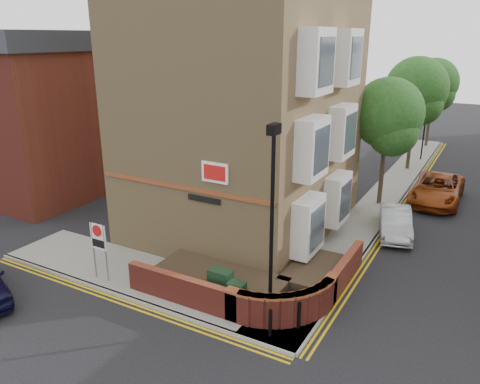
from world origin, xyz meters
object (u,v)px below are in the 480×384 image
at_px(zone_sign, 99,241).
at_px(silver_car_near, 395,222).
at_px(utility_cabinet_large, 221,286).
at_px(lamppost, 272,226).

relative_size(zone_sign, silver_car_near, 0.58).
xyz_separation_m(zone_sign, silver_car_near, (8.60, 9.79, -1.02)).
distance_m(utility_cabinet_large, silver_car_near, 9.79).
relative_size(utility_cabinet_large, silver_car_near, 0.32).
bearing_deg(silver_car_near, lamppost, -117.29).
bearing_deg(utility_cabinet_large, silver_car_near, 66.53).
height_order(lamppost, silver_car_near, lamppost).
xyz_separation_m(lamppost, silver_car_near, (2.00, 9.08, -2.72)).
distance_m(lamppost, silver_car_near, 9.69).
bearing_deg(utility_cabinet_large, lamppost, -3.01).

